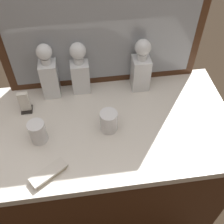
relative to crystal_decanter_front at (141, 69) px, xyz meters
name	(u,v)px	position (x,y,z in m)	size (l,w,h in m)	color
ground_plane	(112,204)	(-0.17, -0.22, -0.99)	(6.00, 6.00, 0.00)	#2D2319
dresser	(112,172)	(-0.17, -0.22, -0.55)	(1.10, 0.61, 0.88)	#472816
dresser_mirror	(102,8)	(-0.17, 0.07, 0.29)	(0.93, 0.03, 0.80)	#472816
crystal_decanter_front	(141,69)	(0.00, 0.00, 0.00)	(0.08, 0.08, 0.27)	white
crystal_decanter_left	(80,72)	(-0.29, 0.03, 0.00)	(0.08, 0.08, 0.27)	white
crystal_decanter_far_left	(49,76)	(-0.43, 0.01, 0.01)	(0.08, 0.08, 0.29)	white
crystal_tumbler_far_right	(109,122)	(-0.19, -0.25, -0.06)	(0.08, 0.08, 0.10)	white
crystal_tumbler_left	(38,133)	(-0.49, -0.26, -0.06)	(0.07, 0.07, 0.10)	white
silver_brush_front	(49,173)	(-0.45, -0.44, -0.10)	(0.15, 0.13, 0.02)	#B7A88C
napkin_holder	(25,103)	(-0.55, -0.09, -0.06)	(0.05, 0.05, 0.11)	black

